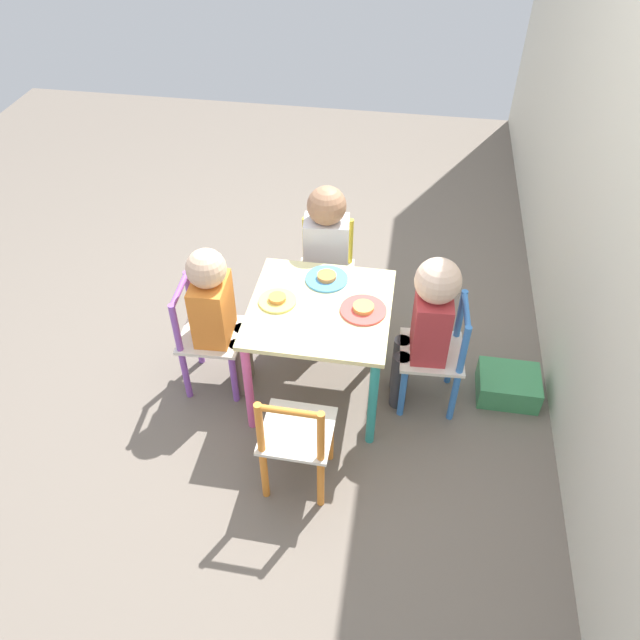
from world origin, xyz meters
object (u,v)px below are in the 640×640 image
(chair_purple, at_px, (207,338))
(child_left, at_px, (326,248))
(plate_front, at_px, (277,300))
(child_back, at_px, (428,319))
(kids_table, at_px, (320,321))
(plate_left, at_px, (327,278))
(storage_bin, at_px, (508,385))
(chair_blue, at_px, (437,356))
(chair_orange, at_px, (296,439))
(plate_back, at_px, (363,309))
(chair_yellow, at_px, (327,276))
(child_front, at_px, (217,309))

(chair_purple, distance_m, child_left, 0.66)
(chair_purple, height_order, plate_front, chair_purple)
(child_back, bearing_deg, kids_table, -90.00)
(plate_left, distance_m, storage_bin, 0.93)
(chair_blue, height_order, chair_orange, same)
(child_left, height_order, storage_bin, child_left)
(chair_blue, xyz_separation_m, plate_front, (0.03, -0.66, 0.24))
(kids_table, distance_m, plate_back, 0.19)
(chair_orange, height_order, storage_bin, chair_orange)
(chair_blue, relative_size, plate_front, 3.45)
(storage_bin, bearing_deg, kids_table, -83.02)
(chair_yellow, xyz_separation_m, child_back, (0.46, 0.47, 0.20))
(chair_blue, bearing_deg, child_front, -90.19)
(child_left, xyz_separation_m, child_front, (0.45, -0.38, -0.03))
(chair_yellow, bearing_deg, child_back, -49.80)
(child_back, bearing_deg, plate_back, -87.84)
(child_front, bearing_deg, chair_orange, -141.04)
(child_back, xyz_separation_m, plate_front, (0.02, -0.60, 0.04))
(kids_table, xyz_separation_m, plate_back, (0.00, 0.17, 0.09))
(chair_orange, distance_m, child_front, 0.65)
(child_left, bearing_deg, chair_purple, -140.34)
(chair_yellow, height_order, child_front, child_front)
(chair_orange, xyz_separation_m, child_back, (-0.51, 0.44, 0.20))
(kids_table, height_order, chair_yellow, chair_yellow)
(plate_left, bearing_deg, plate_back, 45.00)
(chair_blue, relative_size, storage_bin, 2.01)
(chair_blue, bearing_deg, plate_back, -88.25)
(child_front, bearing_deg, storage_bin, -87.23)
(plate_back, bearing_deg, chair_orange, -20.36)
(child_front, height_order, plate_back, child_front)
(plate_left, bearing_deg, child_back, 70.79)
(kids_table, relative_size, chair_orange, 1.07)
(chair_purple, xyz_separation_m, chair_blue, (-0.05, 0.97, 0.00))
(plate_left, height_order, plate_front, same)
(storage_bin, bearing_deg, child_front, -84.44)
(child_left, bearing_deg, storage_bin, -26.22)
(plate_left, distance_m, plate_back, 0.24)
(child_left, relative_size, storage_bin, 2.90)
(chair_purple, height_order, chair_orange, same)
(chair_yellow, xyz_separation_m, chair_orange, (0.97, 0.04, 0.00))
(chair_orange, height_order, child_front, child_front)
(kids_table, relative_size, child_back, 0.76)
(chair_purple, relative_size, chair_blue, 1.00)
(kids_table, bearing_deg, plate_back, 90.00)
(child_back, height_order, plate_front, child_back)
(kids_table, distance_m, plate_left, 0.19)
(chair_purple, height_order, chair_blue, same)
(chair_yellow, bearing_deg, plate_back, -71.19)
(plate_back, relative_size, storage_bin, 0.70)
(kids_table, height_order, plate_left, plate_left)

